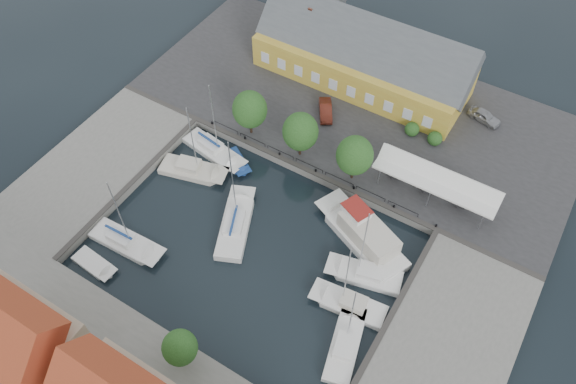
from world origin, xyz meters
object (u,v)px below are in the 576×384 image
at_px(east_boat_b, 350,305).
at_px(west_boat_a, 214,151).
at_px(tent_canopy, 437,180).
at_px(west_boat_b, 192,171).
at_px(car_red, 326,110).
at_px(west_boat_d, 126,243).
at_px(east_boat_a, 366,275).
at_px(east_boat_c, 345,347).
at_px(car_silver, 485,116).
at_px(launch_nw, 237,163).
at_px(warehouse, 360,55).
at_px(launch_sw, 95,265).
at_px(center_sailboat, 236,225).
at_px(trawler, 364,235).

distance_m(east_boat_b, west_boat_a, 25.76).
relative_size(tent_canopy, west_boat_b, 1.24).
distance_m(tent_canopy, car_red, 17.58).
height_order(east_boat_b, west_boat_d, west_boat_d).
height_order(east_boat_a, east_boat_c, east_boat_a).
distance_m(car_silver, launch_nw, 31.56).
bearing_deg(warehouse, car_silver, 2.20).
height_order(tent_canopy, west_boat_b, west_boat_b).
bearing_deg(east_boat_a, launch_sw, -151.29).
bearing_deg(tent_canopy, car_silver, 86.58).
bearing_deg(launch_sw, car_red, 72.14).
distance_m(warehouse, east_boat_b, 34.21).
bearing_deg(west_boat_a, car_silver, 39.11).
height_order(car_red, west_boat_b, west_boat_b).
relative_size(center_sailboat, east_boat_b, 1.23).
relative_size(west_boat_b, launch_sw, 2.11).
bearing_deg(east_boat_b, west_boat_b, 166.51).
relative_size(car_red, east_boat_b, 0.40).
xyz_separation_m(trawler, east_boat_a, (2.22, -3.85, -0.75)).
bearing_deg(east_boat_c, center_sailboat, 160.06).
xyz_separation_m(east_boat_c, west_boat_d, (-25.66, -1.91, 0.01)).
xyz_separation_m(car_silver, east_boat_c, (-1.02, -35.36, -1.46)).
bearing_deg(trawler, center_sailboat, -155.79).
height_order(east_boat_b, east_boat_c, east_boat_b).
xyz_separation_m(car_red, launch_sw, (-10.18, -31.58, -1.63)).
bearing_deg(car_red, car_silver, -4.12).
bearing_deg(west_boat_d, trawler, 32.44).
height_order(west_boat_d, launch_sw, west_boat_d).
height_order(warehouse, west_boat_d, west_boat_d).
bearing_deg(warehouse, west_boat_a, -113.39).
bearing_deg(east_boat_a, east_boat_c, -77.48).
bearing_deg(center_sailboat, east_boat_c, -19.94).
relative_size(warehouse, launch_sw, 5.34).
relative_size(east_boat_c, west_boat_d, 0.88).
bearing_deg(east_boat_c, tent_canopy, 89.59).
bearing_deg(trawler, warehouse, 118.60).
xyz_separation_m(center_sailboat, west_boat_a, (-8.66, 7.73, -0.09)).
height_order(warehouse, trawler, warehouse).
bearing_deg(east_boat_a, east_boat_b, -87.35).
relative_size(trawler, east_boat_c, 1.21).
bearing_deg(west_boat_b, car_red, 59.95).
relative_size(warehouse, east_boat_b, 2.65).
height_order(car_silver, car_red, car_silver).
xyz_separation_m(east_boat_a, launch_nw, (-20.29, 5.90, -0.17)).
bearing_deg(car_red, launch_sw, -140.26).
bearing_deg(west_boat_b, east_boat_c, -21.11).
bearing_deg(car_silver, west_boat_d, 156.65).
bearing_deg(east_boat_b, tent_canopy, 84.01).
height_order(tent_canopy, trawler, trawler).
xyz_separation_m(center_sailboat, west_boat_d, (-8.85, -8.01, -0.09)).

